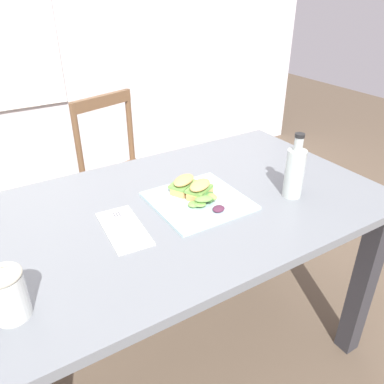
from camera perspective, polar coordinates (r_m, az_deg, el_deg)
ground_plane at (r=1.74m, az=3.80°, el=-24.89°), size 8.35×8.35×0.00m
dining_table at (r=1.34m, az=-2.59°, el=-6.46°), size 1.44×0.82×0.74m
chair_wooden_far at (r=2.13m, az=-9.86°, el=2.15°), size 0.49×0.49×0.87m
plate_lunch at (r=1.30m, az=0.93°, el=-1.31°), size 0.30×0.30×0.01m
sandwich_half_front at (r=1.30m, az=1.32°, el=0.50°), size 0.11×0.10×0.06m
sandwich_half_back at (r=1.33m, az=-1.25°, el=1.18°), size 0.11×0.10×0.06m
salad_mixed_greens at (r=1.27m, az=1.95°, el=-1.09°), size 0.11×0.14×0.03m
napkin_folded at (r=1.18m, az=-10.01°, el=-5.31°), size 0.13×0.25×0.00m
fork_on_napkin at (r=1.20m, az=-10.26°, el=-4.74°), size 0.04×0.19×0.00m
bottle_cold_brew at (r=1.35m, az=14.83°, el=2.47°), size 0.06×0.06×0.23m
mason_jar_iced_tea at (r=0.96m, az=-25.43°, el=-13.75°), size 0.08×0.08×0.12m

